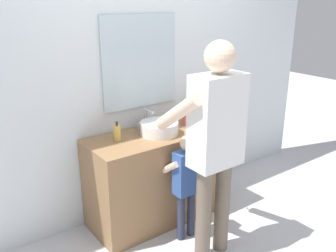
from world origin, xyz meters
TOP-DOWN VIEW (x-y plane):
  - ground_plane at (0.00, 0.00)m, footprint 14.00×14.00m
  - back_wall at (0.00, 0.62)m, footprint 4.40×0.10m
  - vanity_cabinet at (0.00, 0.30)m, footprint 1.28×0.54m
  - sink_basin at (0.00, 0.28)m, footprint 0.33×0.33m
  - faucet at (0.00, 0.49)m, footprint 0.18×0.14m
  - toothbrush_cup at (0.35, 0.35)m, footprint 0.07×0.07m
  - soap_bottle at (-0.37, 0.36)m, footprint 0.06×0.06m
  - child_toddler at (0.00, -0.10)m, footprint 0.29×0.29m
  - adult_parent at (0.04, -0.38)m, footprint 0.53×0.55m

SIDE VIEW (x-z plane):
  - ground_plane at x=0.00m, z-range 0.00..0.00m
  - vanity_cabinet at x=0.00m, z-range 0.00..0.83m
  - child_toddler at x=0.00m, z-range 0.09..1.02m
  - toothbrush_cup at x=0.35m, z-range 0.78..0.99m
  - sink_basin at x=0.00m, z-range 0.83..0.94m
  - soap_bottle at x=-0.37m, z-range 0.82..0.98m
  - faucet at x=0.00m, z-range 0.82..1.00m
  - adult_parent at x=0.04m, z-range 0.17..1.87m
  - back_wall at x=0.00m, z-range 0.00..2.70m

